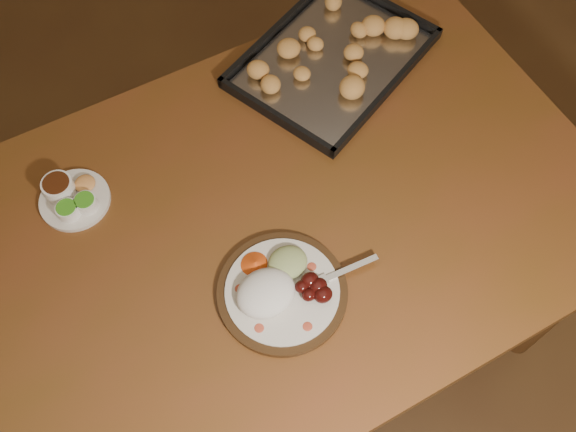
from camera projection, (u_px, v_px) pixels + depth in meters
ground at (257, 417)px, 1.85m from camera, size 4.00×4.00×0.00m
dining_table at (251, 250)px, 1.38m from camera, size 1.50×0.90×0.75m
dinner_plate at (279, 289)px, 1.22m from camera, size 0.32×0.25×0.06m
condiment_saucer at (71, 197)px, 1.31m from camera, size 0.15×0.15×0.05m
baking_tray at (332, 57)px, 1.49m from camera, size 0.54×0.48×0.05m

